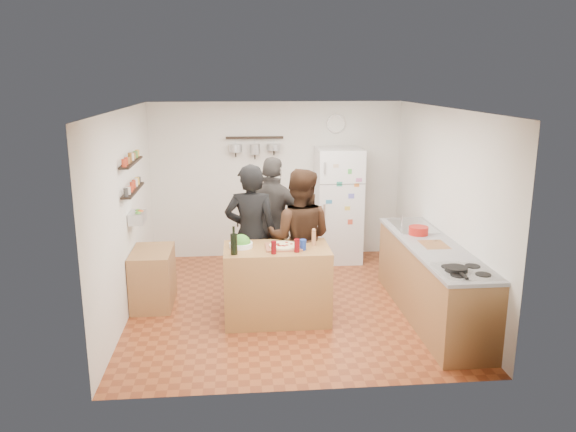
{
  "coord_description": "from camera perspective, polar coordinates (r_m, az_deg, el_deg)",
  "views": [
    {
      "loc": [
        -0.63,
        -6.8,
        2.87
      ],
      "look_at": [
        0.0,
        0.1,
        1.15
      ],
      "focal_mm": 35.0,
      "sensor_mm": 36.0,
      "label": 1
    }
  ],
  "objects": [
    {
      "name": "salt_canister",
      "position": [
        6.54,
        1.53,
        -2.93
      ],
      "size": [
        0.08,
        0.08,
        0.12
      ],
      "primitive_type": "cylinder",
      "color": "navy",
      "rests_on": "prep_island"
    },
    {
      "name": "fridge",
      "position": [
        8.92,
        5.12,
        1.12
      ],
      "size": [
        0.7,
        0.68,
        1.8
      ],
      "primitive_type": "cube",
      "color": "white",
      "rests_on": "floor"
    },
    {
      "name": "wall_clock",
      "position": [
        9.05,
        4.92,
        9.32
      ],
      "size": [
        0.3,
        0.03,
        0.3
      ],
      "primitive_type": "cylinder",
      "rotation": [
        1.57,
        0.0,
        0.0
      ],
      "color": "silver",
      "rests_on": "back_wall"
    },
    {
      "name": "person_back",
      "position": [
        7.65,
        -1.47,
        -0.83
      ],
      "size": [
        1.17,
        0.82,
        1.84
      ],
      "primitive_type": "imported",
      "rotation": [
        0.0,
        0.0,
        2.75
      ],
      "color": "#2D2A28",
      "rests_on": "floor"
    },
    {
      "name": "stove_top",
      "position": [
        6.11,
        17.59,
        -5.43
      ],
      "size": [
        0.6,
        0.62,
        0.02
      ],
      "primitive_type": "cube",
      "color": "white",
      "rests_on": "counter_run"
    },
    {
      "name": "produce_basket",
      "position": [
        7.32,
        -15.06,
        -0.14
      ],
      "size": [
        0.18,
        0.35,
        0.14
      ],
      "primitive_type": "cube",
      "color": "silver",
      "rests_on": "left_wall"
    },
    {
      "name": "skillet",
      "position": [
        6.07,
        16.71,
        -5.18
      ],
      "size": [
        0.23,
        0.23,
        0.04
      ],
      "primitive_type": "cylinder",
      "color": "black",
      "rests_on": "stove_top"
    },
    {
      "name": "pepper_mill",
      "position": [
        6.71,
        2.64,
        -2.32
      ],
      "size": [
        0.05,
        0.05,
        0.16
      ],
      "primitive_type": "cylinder",
      "color": "#B07549",
      "rests_on": "prep_island"
    },
    {
      "name": "room_shell",
      "position": [
        7.4,
        -0.2,
        1.29
      ],
      "size": [
        4.2,
        4.2,
        4.2
      ],
      "color": "brown",
      "rests_on": "ground"
    },
    {
      "name": "cutting_board",
      "position": [
        6.95,
        14.62,
        -2.9
      ],
      "size": [
        0.3,
        0.4,
        0.02
      ],
      "primitive_type": "cube",
      "color": "#915D34",
      "rests_on": "counter_run"
    },
    {
      "name": "person_center",
      "position": [
        7.1,
        1.17,
        -2.26
      ],
      "size": [
        1.01,
        0.88,
        1.78
      ],
      "primitive_type": "imported",
      "rotation": [
        0.0,
        0.0,
        2.88
      ],
      "color": "black",
      "rests_on": "floor"
    },
    {
      "name": "salad_bowl",
      "position": [
        6.67,
        -4.8,
        -2.95
      ],
      "size": [
        0.28,
        0.28,
        0.06
      ],
      "primitive_type": "cylinder",
      "color": "white",
      "rests_on": "prep_island"
    },
    {
      "name": "wine_bottle",
      "position": [
        6.39,
        -5.51,
        -2.88
      ],
      "size": [
        0.08,
        0.08,
        0.24
      ],
      "primitive_type": "cylinder",
      "color": "black",
      "rests_on": "prep_island"
    },
    {
      "name": "person_left",
      "position": [
        7.15,
        -3.77,
        -1.95
      ],
      "size": [
        0.71,
        0.51,
        1.83
      ],
      "primitive_type": "imported",
      "rotation": [
        0.0,
        0.0,
        3.03
      ],
      "color": "black",
      "rests_on": "floor"
    },
    {
      "name": "pizza",
      "position": [
        6.62,
        -0.46,
        -3.01
      ],
      "size": [
        0.34,
        0.34,
        0.02
      ],
      "primitive_type": "cylinder",
      "color": "beige",
      "rests_on": "pizza_board"
    },
    {
      "name": "counter_run",
      "position": [
        7.1,
        14.39,
        -6.45
      ],
      "size": [
        0.63,
        2.63,
        0.9
      ],
      "primitive_type": "cube",
      "color": "#9E7042",
      "rests_on": "floor"
    },
    {
      "name": "wine_glass_far",
      "position": [
        6.45,
        0.91,
        -3.03
      ],
      "size": [
        0.06,
        0.06,
        0.15
      ],
      "primitive_type": "cylinder",
      "color": "#60080D",
      "rests_on": "prep_island"
    },
    {
      "name": "sink",
      "position": [
        7.73,
        12.52,
        -1.06
      ],
      "size": [
        0.5,
        0.8,
        0.03
      ],
      "primitive_type": "cube",
      "color": "silver",
      "rests_on": "counter_run"
    },
    {
      "name": "prep_island",
      "position": [
        6.79,
        -1.15,
        -6.88
      ],
      "size": [
        1.25,
        0.72,
        0.91
      ],
      "primitive_type": "cube",
      "color": "olive",
      "rests_on": "floor"
    },
    {
      "name": "red_bowl",
      "position": [
        7.33,
        13.11,
        -1.45
      ],
      "size": [
        0.25,
        0.25,
        0.1
      ],
      "primitive_type": "cylinder",
      "color": "#AD1A13",
      "rests_on": "counter_run"
    },
    {
      "name": "pot_rack",
      "position": [
        8.85,
        -3.41,
        7.95
      ],
      "size": [
        0.9,
        0.04,
        0.04
      ],
      "primitive_type": "cube",
      "color": "black",
      "rests_on": "back_wall"
    },
    {
      "name": "pizza_board",
      "position": [
        6.63,
        -0.46,
        -3.17
      ],
      "size": [
        0.42,
        0.34,
        0.02
      ],
      "primitive_type": "cube",
      "color": "#985237",
      "rests_on": "prep_island"
    },
    {
      "name": "wine_glass_near",
      "position": [
        6.39,
        -1.46,
        -3.22
      ],
      "size": [
        0.06,
        0.06,
        0.15
      ],
      "primitive_type": "cylinder",
      "color": "#5A070C",
      "rests_on": "prep_island"
    },
    {
      "name": "side_table",
      "position": [
        7.45,
        -13.55,
        -6.11
      ],
      "size": [
        0.5,
        0.8,
        0.73
      ],
      "primitive_type": "cube",
      "color": "#A27844",
      "rests_on": "floor"
    },
    {
      "name": "spice_shelf_upper",
      "position": [
        7.19,
        -15.64,
        5.27
      ],
      "size": [
        0.12,
        1.0,
        0.02
      ],
      "primitive_type": "cube",
      "color": "black",
      "rests_on": "left_wall"
    },
    {
      "name": "spice_shelf_lower",
      "position": [
        7.25,
        -15.46,
        2.54
      ],
      "size": [
        0.12,
        1.0,
        0.02
      ],
      "primitive_type": "cube",
      "color": "black",
      "rests_on": "left_wall"
    }
  ]
}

